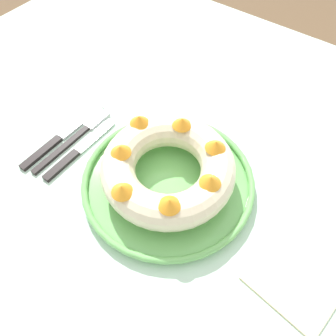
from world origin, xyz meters
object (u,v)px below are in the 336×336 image
bundt_cake (168,168)px  serving_knife (58,139)px  cake_knife (76,153)px  fork (78,136)px  serving_dish (168,181)px  napkin (291,286)px

bundt_cake → serving_knife: bundt_cake is taller
bundt_cake → cake_knife: size_ratio=1.28×
bundt_cake → fork: 0.23m
bundt_cake → serving_knife: 0.26m
serving_knife → bundt_cake: bearing=10.4°
serving_dish → fork: size_ratio=1.55×
serving_dish → napkin: serving_dish is taller
bundt_cake → napkin: 0.27m
serving_knife → serving_dish: bearing=10.5°
cake_knife → bundt_cake: bearing=10.1°
fork → serving_knife: (-0.03, -0.03, 0.00)m
serving_dish → fork: 0.22m
cake_knife → serving_knife: bearing=172.0°
serving_dish → bundt_cake: (-0.00, -0.00, 0.04)m
serving_dish → bundt_cake: bearing=-110.3°
serving_dish → serving_knife: bearing=-169.0°
bundt_cake → fork: (-0.22, -0.02, -0.05)m
fork → napkin: (0.48, -0.02, -0.00)m
serving_dish → bundt_cake: 0.04m
bundt_cake → napkin: (0.26, -0.04, -0.05)m
bundt_cake → fork: bundt_cake is taller
serving_dish → napkin: bearing=-8.2°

